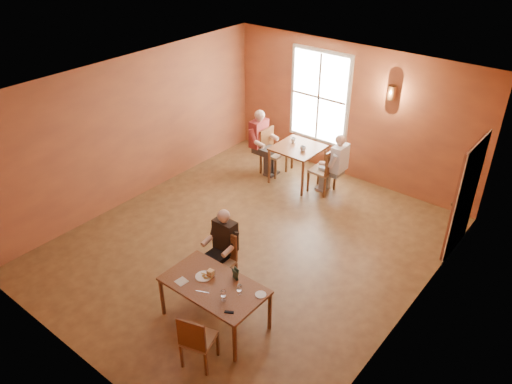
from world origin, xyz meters
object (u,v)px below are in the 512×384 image
Objects in this scene: diner_main at (218,255)px; second_table at (297,164)px; main_table at (215,303)px; chair_diner_white at (322,169)px; chair_diner_maroon at (274,152)px; chair_empty at (199,337)px; chair_diner_main at (219,262)px; diner_maroon at (273,144)px; diner_white at (324,164)px.

second_table is at bearing -74.89° from diner_main.
second_table reaches higher than main_table.
diner_main reaches higher than chair_diner_white.
chair_empty is at bearing 26.54° from chair_diner_maroon.
second_table is (-1.00, 3.66, -0.06)m from chair_diner_main.
diner_maroon reaches higher than main_table.
chair_empty is (0.35, -0.70, 0.10)m from main_table.
diner_maroon is at bearing -65.57° from diner_main.
diner_white is (-0.32, 3.69, 0.03)m from diner_main.
chair_diner_main is at bearing 24.22° from chair_diner_maroon.
chair_diner_white is (-0.35, 3.66, 0.04)m from chair_diner_main.
chair_empty is 0.88× the size of chair_diner_white.
diner_main is 3.70m from diner_white.
chair_empty is 5.14m from diner_white.
chair_empty is at bearing -63.01° from main_table.
chair_diner_main is 3.68m from chair_diner_white.
chair_diner_main is 3.68m from diner_white.
diner_main is at bearing 106.05° from chair_empty.
diner_main is (0.00, -0.03, 0.15)m from chair_diner_main.
chair_diner_maroon reaches higher than main_table.
diner_white reaches higher than chair_diner_maroon.
chair_diner_main is 0.91× the size of chair_diner_maroon.
chair_empty is 5.60m from chair_diner_maroon.
chair_diner_white is at bearing 86.53° from chair_empty.
chair_diner_maroon is (-1.65, 3.66, 0.05)m from chair_diner_main.
chair_diner_main is 0.67× the size of diner_maroon.
chair_diner_white is (-0.85, 4.31, 0.16)m from main_table.
diner_main is 4.05m from diner_maroon.
diner_maroon reaches higher than chair_diner_maroon.
diner_main is 1.58m from chair_empty.
chair_diner_maroon is at bearing 90.00° from chair_diner_white.
diner_maroon is at bearing 99.87° from chair_empty.
diner_main is 1.38× the size of chair_empty.
diner_main is 1.20× the size of chair_diner_maroon.
diner_white is 1.34m from chair_diner_maroon.
diner_main is at bearing -74.89° from second_table.
diner_main is at bearing 90.00° from chair_diner_main.
chair_diner_white is 1.30m from chair_diner_maroon.
chair_diner_maroon is at bearing -65.96° from diner_main.
chair_empty reaches higher than main_table.
diner_main is (-0.50, 0.62, 0.27)m from main_table.
main_table is at bearing 100.04° from chair_empty.
main_table is 4.82m from chair_diner_maroon.
chair_diner_maroon is at bearing 99.59° from chair_empty.
chair_diner_white reaches higher than second_table.
diner_white is at bearing 100.72° from main_table.
main_table is 4.56m from second_table.
diner_main reaches higher than chair_empty.
chair_empty is 5.34m from second_table.
chair_diner_main reaches higher than second_table.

